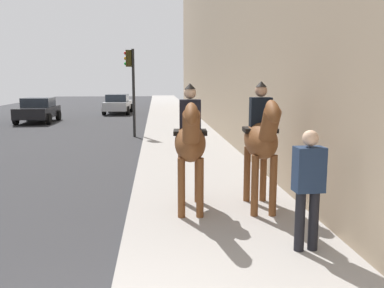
{
  "coord_description": "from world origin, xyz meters",
  "views": [
    {
      "loc": [
        -2.92,
        -0.54,
        2.49
      ],
      "look_at": [
        4.0,
        -1.15,
        1.4
      ],
      "focal_mm": 38.46,
      "sensor_mm": 36.0,
      "label": 1
    }
  ],
  "objects": [
    {
      "name": "mounted_horse_near",
      "position": [
        4.31,
        -1.14,
        1.41
      ],
      "size": [
        2.15,
        0.65,
        2.31
      ],
      "rotation": [
        0.0,
        0.0,
        3.08
      ],
      "color": "brown",
      "rests_on": "sidewalk_slab"
    },
    {
      "name": "mounted_horse_far",
      "position": [
        4.27,
        -2.43,
        1.44
      ],
      "size": [
        2.15,
        0.66,
        2.34
      ],
      "rotation": [
        0.0,
        0.0,
        3.07
      ],
      "color": "brown",
      "rests_on": "sidewalk_slab"
    },
    {
      "name": "pedestrian_greeting",
      "position": [
        2.4,
        -2.61,
        1.1
      ],
      "size": [
        0.28,
        0.41,
        1.7
      ],
      "rotation": [
        0.0,
        0.0,
        0.04
      ],
      "color": "black",
      "rests_on": "sidewalk_slab"
    },
    {
      "name": "car_near_lane",
      "position": [
        27.72,
        2.25,
        0.74
      ],
      "size": [
        4.4,
        1.99,
        1.44
      ],
      "rotation": [
        0.0,
        0.0,
        -0.04
      ],
      "color": "#B7BABF",
      "rests_on": "ground"
    },
    {
      "name": "car_far_lane",
      "position": [
        21.83,
        6.35,
        0.74
      ],
      "size": [
        3.89,
        2.03,
        1.44
      ],
      "rotation": [
        0.0,
        0.0,
        3.15
      ],
      "color": "black",
      "rests_on": "ground"
    },
    {
      "name": "traffic_light_near_curb",
      "position": [
        15.1,
        0.5,
        2.54
      ],
      "size": [
        0.2,
        0.44,
        3.78
      ],
      "color": "black",
      "rests_on": "ground"
    }
  ]
}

